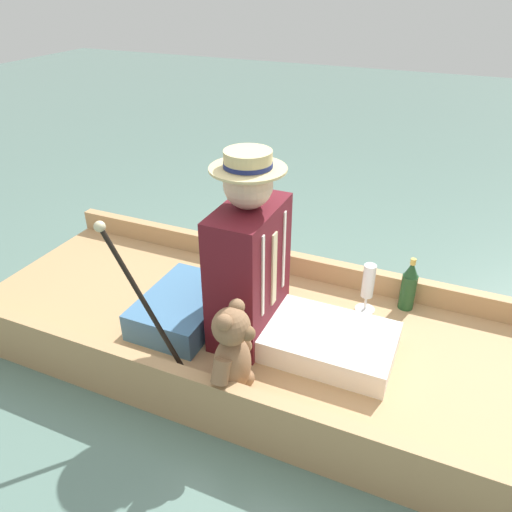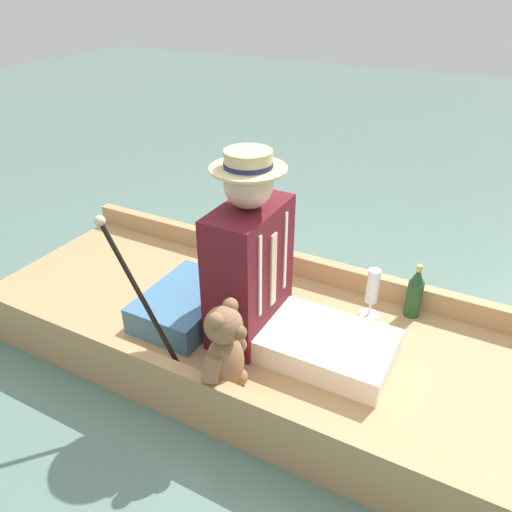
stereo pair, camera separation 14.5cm
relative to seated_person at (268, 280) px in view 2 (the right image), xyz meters
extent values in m
plane|color=slate|center=(-0.05, 0.07, -0.45)|extent=(16.00, 16.00, 0.00)
cube|color=tan|center=(-0.05, 0.07, -0.38)|extent=(1.08, 3.09, 0.15)
cube|color=tan|center=(-0.56, 0.07, -0.25)|extent=(0.06, 3.09, 0.12)
cube|color=tan|center=(0.47, 0.07, -0.25)|extent=(0.06, 3.09, 0.12)
cube|color=teal|center=(0.05, -0.41, -0.24)|extent=(0.50, 0.35, 0.13)
cube|color=white|center=(0.00, 0.29, -0.25)|extent=(0.38, 0.54, 0.11)
cube|color=#5B141E|center=(0.00, -0.09, 0.01)|extent=(0.43, 0.23, 0.62)
cube|color=beige|center=(0.00, 0.02, 0.05)|extent=(0.04, 0.01, 0.34)
cube|color=white|center=(-0.12, 0.02, 0.08)|extent=(0.02, 0.01, 0.37)
cube|color=white|center=(0.12, 0.02, 0.08)|extent=(0.02, 0.01, 0.37)
sphere|color=beige|center=(0.00, -0.09, 0.42)|extent=(0.20, 0.20, 0.20)
cylinder|color=#CCB77F|center=(0.00, -0.09, 0.48)|extent=(0.31, 0.31, 0.01)
cylinder|color=#CCB77F|center=(0.00, -0.09, 0.52)|extent=(0.19, 0.19, 0.07)
cylinder|color=navy|center=(0.00, -0.09, 0.50)|extent=(0.19, 0.19, 0.02)
ellipsoid|color=#846042|center=(0.37, 0.00, -0.18)|extent=(0.17, 0.14, 0.25)
sphere|color=#846042|center=(0.37, 0.00, 0.01)|extent=(0.15, 0.15, 0.15)
sphere|color=brown|center=(0.37, 0.06, 0.00)|extent=(0.06, 0.06, 0.06)
sphere|color=#846042|center=(0.32, 0.00, 0.06)|extent=(0.06, 0.06, 0.06)
sphere|color=#846042|center=(0.42, 0.00, 0.06)|extent=(0.06, 0.06, 0.06)
cylinder|color=#846042|center=(0.28, 0.00, -0.13)|extent=(0.10, 0.07, 0.11)
cylinder|color=#846042|center=(0.46, 0.00, -0.13)|extent=(0.10, 0.07, 0.11)
sphere|color=#846042|center=(0.32, 0.04, -0.27)|extent=(0.07, 0.07, 0.07)
sphere|color=#846042|center=(0.41, 0.04, -0.27)|extent=(0.07, 0.07, 0.07)
cylinder|color=silver|center=(-0.37, 0.36, -0.30)|extent=(0.10, 0.10, 0.01)
cylinder|color=silver|center=(-0.37, 0.36, -0.26)|extent=(0.01, 0.01, 0.08)
cylinder|color=silver|center=(-0.37, 0.36, -0.14)|extent=(0.06, 0.06, 0.17)
cylinder|color=black|center=(0.40, -0.35, 0.01)|extent=(0.02, 0.35, 0.64)
sphere|color=beige|center=(0.40, -0.51, 0.33)|extent=(0.04, 0.04, 0.04)
cylinder|color=#1E4723|center=(-0.47, 0.54, -0.21)|extent=(0.08, 0.08, 0.18)
cone|color=#1E4723|center=(-0.47, 0.54, -0.08)|extent=(0.07, 0.07, 0.08)
cylinder|color=gold|center=(-0.47, 0.54, -0.04)|extent=(0.03, 0.03, 0.03)
camera|label=1|loc=(1.66, 0.67, 1.15)|focal=35.00mm
camera|label=2|loc=(1.60, 0.80, 1.15)|focal=35.00mm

